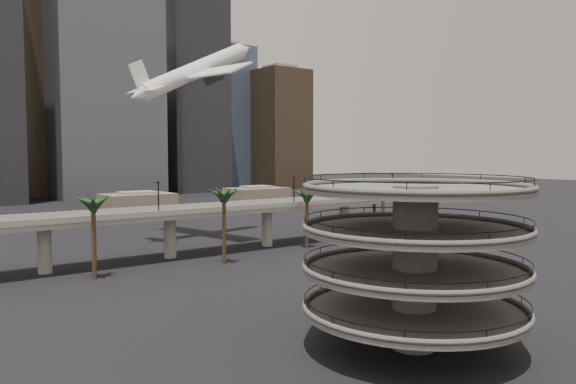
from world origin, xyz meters
TOP-DOWN VIEW (x-y plane):
  - ground at (0.00, 0.00)m, footprint 700.00×700.00m
  - parking_ramp at (-13.00, -4.00)m, footprint 22.20×22.20m
  - overpass at (0.00, 55.00)m, footprint 130.00×9.30m
  - palm_trees at (11.58, 47.18)m, footprint 76.40×18.40m
  - low_buildings at (6.89, 142.30)m, footprint 135.00×27.50m
  - skyline at (15.12, 217.08)m, footprint 269.00×86.00m
  - airborne_jet at (4.32, 73.08)m, footprint 34.75×32.21m
  - car_a at (-1.70, 12.31)m, footprint 4.48×1.81m
  - car_b at (2.68, 16.72)m, footprint 5.27×3.62m
  - car_c at (28.56, 15.45)m, footprint 4.79×2.44m

SIDE VIEW (x-z plane):
  - ground at x=0.00m, z-range 0.00..0.00m
  - car_c at x=28.56m, z-range 0.00..1.33m
  - car_a at x=-1.70m, z-range 0.00..1.53m
  - car_b at x=2.68m, z-range 0.00..1.65m
  - low_buildings at x=6.89m, z-range -0.54..6.26m
  - overpass at x=0.00m, z-range -0.01..14.69m
  - parking_ramp at x=-13.00m, z-range 1.16..18.51m
  - palm_trees at x=11.58m, z-range 4.30..18.30m
  - airborne_jet at x=4.32m, z-range 28.59..46.55m
  - skyline at x=15.12m, z-range -18.26..118.19m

